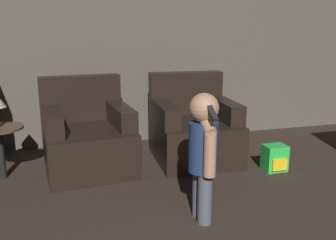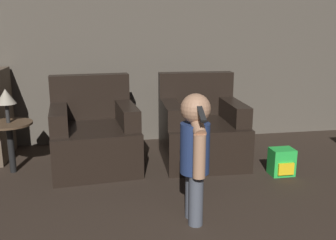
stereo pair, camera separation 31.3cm
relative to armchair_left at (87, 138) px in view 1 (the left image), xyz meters
The scene contains 5 objects.
wall_back 1.57m from the armchair_left, 42.10° to the left, with size 8.40×0.05×2.60m.
armchair_left is the anchor object (origin of this frame).
armchair_right 1.10m from the armchair_left, ahead, with size 0.84×0.90×0.89m.
person_toddler 1.48m from the armchair_left, 60.72° to the right, with size 0.21×0.36×0.93m.
toy_backpack 1.84m from the armchair_left, 17.92° to the right, with size 0.22×0.19×0.26m.
Camera 1 is at (-1.11, 0.09, 1.36)m, focal length 40.00 mm.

